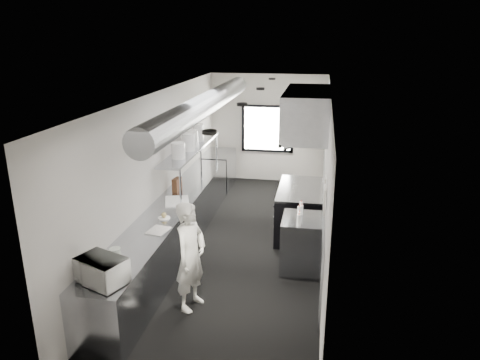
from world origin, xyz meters
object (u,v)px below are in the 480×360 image
at_px(small_plate, 164,218).
at_px(knife_block, 177,185).
at_px(squeeze_bottle_a, 299,220).
at_px(plate_stack_c, 192,139).
at_px(exhaust_hood, 307,113).
at_px(cutting_board, 177,201).
at_px(deli_tub_b, 115,252).
at_px(bottle_station, 301,243).
at_px(squeeze_bottle_b, 299,217).
at_px(plate_stack_a, 178,151).
at_px(plate_stack_b, 188,142).
at_px(pass_shelf, 191,149).
at_px(plate_stack_d, 198,132).
at_px(squeeze_bottle_d, 302,210).
at_px(line_cook, 191,256).
at_px(far_work_table, 218,170).
at_px(squeeze_bottle_c, 299,212).
at_px(squeeze_bottle_e, 301,206).
at_px(range, 299,211).
at_px(deli_tub_a, 105,259).
at_px(prep_counter, 172,228).
at_px(microwave, 102,271).

height_order(small_plate, knife_block, knife_block).
bearing_deg(squeeze_bottle_a, plate_stack_c, 137.66).
height_order(exhaust_hood, cutting_board, exhaust_hood).
bearing_deg(deli_tub_b, bottle_station, 36.05).
bearing_deg(squeeze_bottle_b, plate_stack_a, 156.39).
xyz_separation_m(deli_tub_b, plate_stack_b, (0.11, 3.22, 0.79)).
relative_size(pass_shelf, plate_stack_d, 8.26).
bearing_deg(plate_stack_c, squeeze_bottle_d, -34.84).
height_order(exhaust_hood, small_plate, exhaust_hood).
bearing_deg(small_plate, deli_tub_b, -98.95).
relative_size(line_cook, cutting_board, 2.89).
xyz_separation_m(bottle_station, knife_block, (-2.42, 0.94, 0.58)).
bearing_deg(pass_shelf, far_work_table, 88.93).
bearing_deg(plate_stack_b, plate_stack_c, 91.79).
xyz_separation_m(line_cook, squeeze_bottle_c, (1.42, 1.45, 0.20)).
height_order(squeeze_bottle_b, squeeze_bottle_e, squeeze_bottle_b).
relative_size(range, bottle_station, 1.78).
bearing_deg(squeeze_bottle_a, range, 92.19).
relative_size(far_work_table, cutting_board, 2.17).
bearing_deg(range, plate_stack_d, 158.03).
relative_size(cutting_board, squeeze_bottle_a, 3.01).
distance_m(deli_tub_a, squeeze_bottle_e, 3.34).
distance_m(prep_counter, squeeze_bottle_b, 2.34).
height_order(far_work_table, squeeze_bottle_e, squeeze_bottle_e).
bearing_deg(bottle_station, small_plate, -169.55).
relative_size(prep_counter, plate_stack_c, 18.13).
distance_m(plate_stack_b, squeeze_bottle_e, 2.66).
xyz_separation_m(plate_stack_b, squeeze_bottle_c, (2.27, -1.42, -0.75)).
xyz_separation_m(line_cook, squeeze_bottle_a, (1.44, 1.11, 0.19)).
bearing_deg(prep_counter, pass_shelf, 91.56).
distance_m(exhaust_hood, plate_stack_a, 2.45).
relative_size(range, line_cook, 1.00).
xyz_separation_m(knife_block, squeeze_bottle_b, (2.38, -1.09, -0.04)).
xyz_separation_m(knife_block, plate_stack_a, (0.09, -0.09, 0.69)).
distance_m(far_work_table, microwave, 6.38).
bearing_deg(knife_block, exhaust_hood, 19.68).
bearing_deg(deli_tub_b, squeeze_bottle_a, 31.48).
xyz_separation_m(deli_tub_a, squeeze_bottle_a, (2.43, 1.66, 0.05)).
distance_m(knife_block, squeeze_bottle_a, 2.68).
bearing_deg(small_plate, plate_stack_a, 95.49).
height_order(pass_shelf, deli_tub_b, pass_shelf).
bearing_deg(squeeze_bottle_a, cutting_board, 162.75).
bearing_deg(prep_counter, range, 28.74).
bearing_deg(squeeze_bottle_c, exhaust_hood, 89.83).
bearing_deg(pass_shelf, cutting_board, -85.92).
relative_size(line_cook, knife_block, 6.34).
relative_size(deli_tub_a, plate_stack_a, 0.43).
distance_m(exhaust_hood, prep_counter, 3.20).
bearing_deg(exhaust_hood, plate_stack_c, 170.68).
bearing_deg(deli_tub_a, prep_counter, 85.31).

